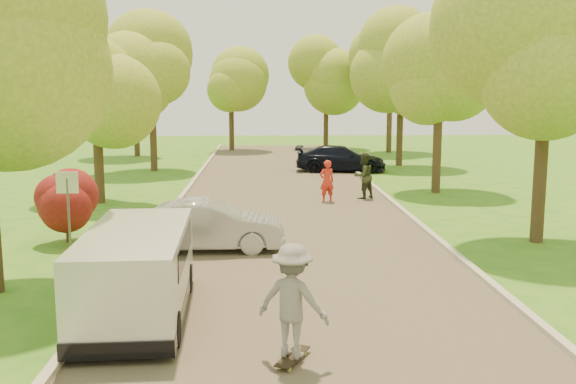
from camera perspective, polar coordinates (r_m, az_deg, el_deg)
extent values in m
plane|color=#2F721B|center=(12.95, 1.72, -9.85)|extent=(100.00, 100.00, 0.00)
cube|color=#4C4438|center=(20.68, 0.12, -2.71)|extent=(8.00, 60.00, 0.01)
cube|color=#B2AD9E|center=(20.88, -11.06, -2.61)|extent=(0.18, 60.00, 0.12)
cube|color=#B2AD9E|center=(21.23, 11.12, -2.42)|extent=(0.18, 60.00, 0.12)
cylinder|color=#59595E|center=(17.25, -18.89, -2.16)|extent=(0.06, 0.06, 2.00)
cube|color=white|center=(17.11, -19.04, 0.81)|extent=(0.55, 0.04, 0.55)
cylinder|color=#382619|center=(18.93, -18.98, -3.22)|extent=(0.12, 0.12, 0.70)
sphere|color=#590F0F|center=(18.79, -19.09, -0.98)|extent=(1.70, 1.70, 1.70)
sphere|color=olive|center=(14.20, -23.40, 14.28)|extent=(3.45, 3.45, 3.45)
cylinder|color=#382619|center=(25.12, -16.48, 2.61)|extent=(0.36, 0.36, 3.15)
sphere|color=olive|center=(24.99, -16.77, 9.08)|extent=(4.20, 4.20, 4.20)
sphere|color=olive|center=(24.86, -15.40, 10.60)|extent=(3.15, 3.15, 3.15)
cylinder|color=#382619|center=(34.78, -11.90, 4.98)|extent=(0.36, 0.36, 3.83)
sphere|color=olive|center=(34.72, -12.07, 10.51)|extent=(4.80, 4.80, 4.80)
sphere|color=olive|center=(34.64, -10.91, 11.74)|extent=(3.60, 3.60, 3.60)
cylinder|color=#382619|center=(19.01, 21.50, 1.47)|extent=(0.36, 0.36, 3.83)
sphere|color=olive|center=(18.91, 22.10, 11.78)|extent=(5.00, 5.00, 5.00)
cylinder|color=#382619|center=(27.34, 13.10, 3.46)|extent=(0.36, 0.36, 3.38)
sphere|color=olive|center=(27.24, 13.32, 9.77)|extent=(4.40, 4.40, 4.40)
sphere|color=olive|center=(27.44, 14.72, 11.09)|extent=(3.30, 3.30, 3.30)
cylinder|color=#382619|center=(37.15, 9.91, 5.45)|extent=(0.36, 0.36, 4.05)
sphere|color=olive|center=(37.11, 10.06, 10.98)|extent=(5.20, 5.20, 5.20)
sphere|color=olive|center=(37.33, 11.28, 12.14)|extent=(3.90, 3.90, 3.90)
cylinder|color=#382619|center=(43.07, -13.32, 5.50)|extent=(0.36, 0.36, 3.60)
sphere|color=olive|center=(43.01, -13.48, 9.89)|extent=(5.00, 5.00, 5.00)
sphere|color=olive|center=(42.90, -12.52, 10.93)|extent=(3.75, 3.75, 3.75)
cylinder|color=#382619|center=(45.18, 8.99, 5.92)|extent=(0.36, 0.36, 3.83)
sphere|color=olive|center=(45.14, 9.10, 10.25)|extent=(5.00, 5.00, 5.00)
sphere|color=olive|center=(45.32, 10.07, 11.17)|extent=(3.75, 3.75, 3.75)
cylinder|color=#382619|center=(46.35, -5.04, 5.79)|extent=(0.36, 0.36, 3.38)
sphere|color=olive|center=(46.29, -5.10, 9.65)|extent=(4.80, 4.80, 4.80)
sphere|color=olive|center=(46.28, -4.20, 10.56)|extent=(3.60, 3.60, 3.60)
cylinder|color=#382619|center=(48.54, 3.39, 6.08)|extent=(0.36, 0.36, 3.60)
sphere|color=olive|center=(48.49, 3.43, 9.97)|extent=(5.00, 5.00, 5.00)
sphere|color=olive|center=(48.59, 4.33, 10.85)|extent=(3.75, 3.75, 3.75)
cube|color=silver|center=(12.21, -13.28, -6.77)|extent=(1.92, 4.46, 1.51)
cube|color=black|center=(12.39, -13.17, -9.62)|extent=(1.94, 4.55, 0.27)
cube|color=black|center=(12.34, -13.19, -4.85)|extent=(1.89, 3.18, 0.50)
cylinder|color=black|center=(11.18, -18.31, -11.77)|extent=(0.24, 0.61, 0.60)
cylinder|color=black|center=(10.92, -10.18, -11.94)|extent=(0.24, 0.61, 0.60)
cylinder|color=black|center=(13.89, -15.50, -7.57)|extent=(0.24, 0.61, 0.60)
cylinder|color=black|center=(13.69, -9.04, -7.60)|extent=(0.24, 0.61, 0.60)
imported|color=#A3A4A8|center=(17.07, -7.08, -3.00)|extent=(4.04, 1.42, 1.33)
imported|color=black|center=(33.93, 4.71, 2.97)|extent=(4.95, 2.55, 1.37)
cube|color=black|center=(10.26, 0.41, -14.39)|extent=(0.61, 0.93, 0.02)
cylinder|color=#BFCC4C|center=(10.53, 1.51, -14.11)|extent=(0.06, 0.08, 0.07)
cylinder|color=#BFCC4C|center=(10.58, 0.66, -13.98)|extent=(0.06, 0.08, 0.07)
cylinder|color=#BFCC4C|center=(9.98, 0.14, -15.46)|extent=(0.06, 0.08, 0.07)
cylinder|color=#BFCC4C|center=(10.04, -0.75, -15.31)|extent=(0.06, 0.08, 0.07)
imported|color=slate|center=(9.94, 0.41, -9.62)|extent=(1.32, 1.08, 1.78)
imported|color=red|center=(24.43, 3.47, 0.97)|extent=(0.67, 0.53, 1.61)
imported|color=#2D351F|center=(25.28, 6.72, 1.43)|extent=(1.12, 1.06, 1.82)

